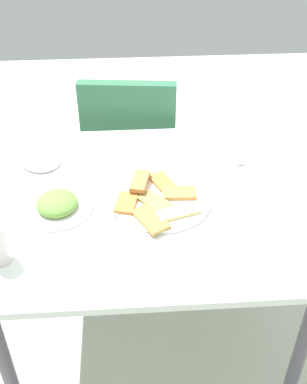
% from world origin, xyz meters
% --- Properties ---
extents(ground_plane, '(6.00, 6.00, 0.00)m').
position_xyz_m(ground_plane, '(0.00, 0.00, 0.00)').
color(ground_plane, '#B9B9A8').
extents(dining_table, '(1.03, 0.88, 0.75)m').
position_xyz_m(dining_table, '(0.00, 0.00, 0.67)').
color(dining_table, white).
rests_on(dining_table, ground_plane).
extents(dining_chair, '(0.46, 0.47, 0.91)m').
position_xyz_m(dining_chair, '(-0.04, 0.66, 0.51)').
color(dining_chair, '#306748').
rests_on(dining_chair, ground_plane).
extents(pide_platter, '(0.32, 0.34, 0.04)m').
position_xyz_m(pide_platter, '(0.04, -0.02, 0.76)').
color(pide_platter, white).
rests_on(pide_platter, dining_table).
extents(salad_plate_greens, '(0.22, 0.22, 0.05)m').
position_xyz_m(salad_plate_greens, '(-0.29, -0.03, 0.77)').
color(salad_plate_greens, white).
rests_on(salad_plate_greens, dining_table).
extents(salad_plate_rice, '(0.22, 0.22, 0.04)m').
position_xyz_m(salad_plate_rice, '(-0.37, 0.21, 0.77)').
color(salad_plate_rice, white).
rests_on(salad_plate_rice, dining_table).
extents(paper_napkin, '(0.17, 0.17, 0.00)m').
position_xyz_m(paper_napkin, '(0.26, 0.18, 0.76)').
color(paper_napkin, white).
rests_on(paper_napkin, dining_table).
extents(fork, '(0.19, 0.05, 0.00)m').
position_xyz_m(fork, '(0.26, 0.16, 0.76)').
color(fork, silver).
rests_on(fork, paper_napkin).
extents(spoon, '(0.17, 0.05, 0.00)m').
position_xyz_m(spoon, '(0.26, 0.19, 0.76)').
color(spoon, silver).
rests_on(spoon, paper_napkin).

